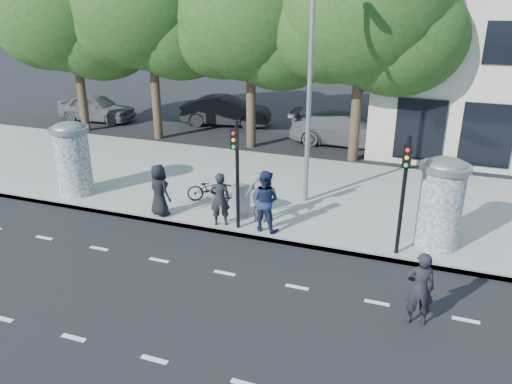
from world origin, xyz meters
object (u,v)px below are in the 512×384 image
at_px(street_lamp, 310,66).
at_px(man_road, 420,288).
at_px(traffic_pole_far, 404,184).
at_px(ped_e, 260,197).
at_px(ped_b, 220,199).
at_px(ped_c, 265,201).
at_px(car_left, 97,108).
at_px(car_right, 345,129).
at_px(cabinet_left, 241,200).
at_px(ad_column_left, 73,157).
at_px(bicycle, 211,188).
at_px(car_mid, 226,111).
at_px(ped_a, 159,190).
at_px(traffic_pole_near, 237,165).
at_px(cabinet_right, 427,218).
at_px(ad_column_right, 441,201).

distance_m(street_lamp, man_road, 8.04).
distance_m(traffic_pole_far, ped_e, 4.53).
height_order(street_lamp, ped_b, street_lamp).
distance_m(ped_c, car_left, 17.57).
bearing_deg(ped_e, car_right, -98.42).
bearing_deg(man_road, cabinet_left, -46.37).
xyz_separation_m(ad_column_left, man_road, (12.11, -3.56, -0.65)).
height_order(ped_c, car_right, ped_c).
xyz_separation_m(ped_e, bicycle, (-2.21, 1.09, -0.39)).
bearing_deg(street_lamp, cabinet_left, -131.95).
height_order(man_road, cabinet_left, man_road).
height_order(traffic_pole_far, car_right, traffic_pole_far).
distance_m(man_road, cabinet_left, 6.94).
relative_size(street_lamp, car_mid, 1.63).
bearing_deg(bicycle, ped_c, -149.28).
bearing_deg(ped_a, cabinet_left, -137.07).
bearing_deg(cabinet_left, ped_e, -8.24).
distance_m(traffic_pole_near, cabinet_right, 5.90).
bearing_deg(street_lamp, ad_column_left, -165.06).
height_order(ped_b, cabinet_right, ped_b).
height_order(ped_c, car_mid, ped_c).
relative_size(ped_a, car_mid, 0.35).
xyz_separation_m(traffic_pole_far, car_right, (-3.53, 10.93, -1.45)).
bearing_deg(ped_c, cabinet_left, -28.82).
distance_m(traffic_pole_near, car_mid, 13.74).
relative_size(bicycle, cabinet_left, 1.62).
distance_m(traffic_pole_near, bicycle, 2.96).
xyz_separation_m(ad_column_right, traffic_pole_far, (-1.00, -0.91, 0.69)).
bearing_deg(cabinet_left, car_right, 94.22).
distance_m(traffic_pole_far, ped_b, 5.54).
bearing_deg(traffic_pole_near, car_mid, 114.72).
height_order(traffic_pole_far, ped_a, traffic_pole_far).
height_order(cabinet_left, cabinet_right, cabinet_right).
relative_size(man_road, car_left, 0.39).
height_order(ped_a, cabinet_right, ped_a).
relative_size(ad_column_right, ped_c, 1.38).
bearing_deg(man_road, car_mid, -66.43).
distance_m(ad_column_left, ped_e, 7.12).
height_order(ad_column_left, ped_b, ad_column_left).
bearing_deg(car_mid, ped_e, -161.40).
bearing_deg(car_right, traffic_pole_far, -165.98).
bearing_deg(ped_b, street_lamp, -149.99).
height_order(ad_column_left, street_lamp, street_lamp).
height_order(street_lamp, ped_e, street_lamp).
distance_m(ad_column_right, traffic_pole_far, 1.52).
height_order(cabinet_left, car_mid, car_mid).
relative_size(ad_column_right, car_mid, 0.54).
bearing_deg(ad_column_left, ad_column_right, 0.92).
height_order(ped_e, car_mid, ped_e).
distance_m(street_lamp, bicycle, 5.33).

